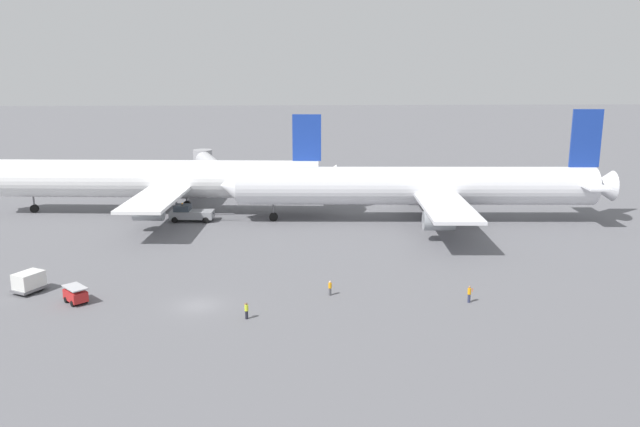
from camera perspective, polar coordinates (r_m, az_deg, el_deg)
ground_plane at (r=65.69m, az=-10.66°, el=-7.95°), size 600.00×600.00×0.00m
airliner_at_gate_left at (r=104.70m, az=-13.82°, el=2.93°), size 55.91×40.29×15.63m
airliner_being_pushed at (r=97.72m, az=8.65°, el=2.38°), size 58.62×40.12×16.74m
pushback_tug at (r=99.63m, az=-11.31°, el=0.02°), size 9.72×3.47×2.77m
gse_container_dolly_flat at (r=74.25m, az=-24.19°, el=-5.46°), size 3.49×3.87×2.15m
gse_baggage_cart_near_cluster at (r=69.39m, az=-20.68°, el=-6.68°), size 2.99×3.08×1.71m
ground_crew_marshaller_foreground at (r=67.01m, az=0.89°, el=-6.55°), size 0.36×0.36×1.56m
ground_crew_wing_walker_right at (r=66.76m, az=12.98°, el=-6.89°), size 0.50×0.36×1.73m
ground_crew_ramp_agent_by_cones at (r=61.52m, az=-6.47°, el=-8.46°), size 0.37×0.46×1.60m
jet_bridge at (r=129.08m, az=-9.88°, el=4.45°), size 7.61×16.69×6.02m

